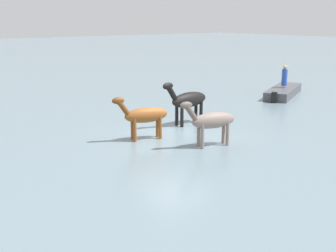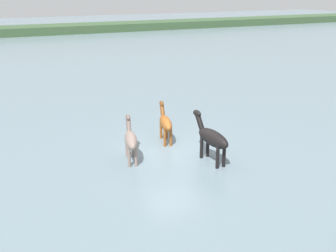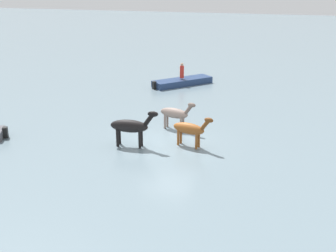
# 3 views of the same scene
# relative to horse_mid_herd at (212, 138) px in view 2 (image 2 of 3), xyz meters

# --- Properties ---
(ground_plane) EXTENTS (167.91, 167.91, 0.00)m
(ground_plane) POSITION_rel_horse_mid_herd_xyz_m (-1.09, 1.58, -1.06)
(ground_plane) COLOR slate
(distant_shoreline) EXTENTS (151.12, 6.00, 2.40)m
(distant_shoreline) POSITION_rel_horse_mid_herd_xyz_m (-1.09, 50.50, -1.06)
(distant_shoreline) COLOR #375132
(distant_shoreline) RESTS_ON ground_plane
(horse_mid_herd) EXTENTS (0.72, 2.48, 1.92)m
(horse_mid_herd) POSITION_rel_horse_mid_herd_xyz_m (0.00, 0.00, 0.00)
(horse_mid_herd) COLOR black
(horse_mid_herd) RESTS_ON ground_plane
(horse_chestnut_trailing) EXTENTS (0.87, 2.18, 1.68)m
(horse_chestnut_trailing) POSITION_rel_horse_mid_herd_xyz_m (-0.84, 2.81, -0.13)
(horse_chestnut_trailing) COLOR brown
(horse_chestnut_trailing) RESTS_ON ground_plane
(horse_lead) EXTENTS (0.88, 2.19, 1.69)m
(horse_lead) POSITION_rel_horse_mid_herd_xyz_m (-3.00, 1.43, -0.12)
(horse_lead) COLOR gray
(horse_lead) RESTS_ON ground_plane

